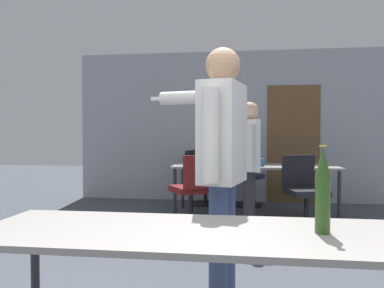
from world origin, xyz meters
TOP-DOWN VIEW (x-y plane):
  - back_wall at (0.03, 5.25)m, footprint 5.53×0.12m
  - conference_table_near at (0.02, 0.24)m, footprint 2.16×0.70m
  - conference_table_far at (0.39, 4.10)m, footprint 2.37×0.83m
  - person_left_plaid at (0.06, 1.06)m, footprint 0.77×0.76m
  - person_near_casual at (0.28, 3.00)m, footprint 0.73×0.68m
  - office_chair_far_left at (1.01, 3.48)m, footprint 0.56×0.62m
  - office_chair_mid_tucked at (-0.48, 4.84)m, footprint 0.62×0.57m
  - office_chair_far_right at (0.24, 4.74)m, footprint 0.65×0.68m
  - office_chair_near_pushed at (-0.42, 3.33)m, footprint 0.66×0.68m
  - beer_bottle at (0.57, 0.27)m, footprint 0.07×0.07m
  - drink_cup at (0.48, 3.90)m, footprint 0.09×0.09m

SIDE VIEW (x-z plane):
  - office_chair_far_left at x=1.01m, z-range -0.03..0.88m
  - office_chair_mid_tucked at x=-0.48m, z-range -0.03..0.89m
  - office_chair_near_pushed at x=-0.42m, z-range -0.03..0.90m
  - office_chair_far_right at x=0.24m, z-range -0.02..0.93m
  - conference_table_near at x=0.02m, z-range 0.30..1.05m
  - conference_table_far at x=0.39m, z-range 0.32..1.06m
  - drink_cup at x=0.48m, z-range 0.74..0.85m
  - beer_bottle at x=0.57m, z-range 0.73..1.13m
  - person_near_casual at x=0.28m, z-range 0.15..1.73m
  - person_left_plaid at x=0.06m, z-range 0.19..1.97m
  - back_wall at x=0.03m, z-range -0.01..2.66m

